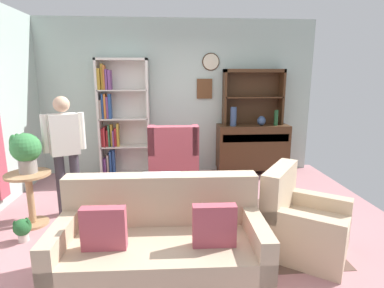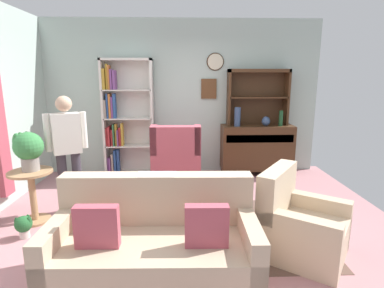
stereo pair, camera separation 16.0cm
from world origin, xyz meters
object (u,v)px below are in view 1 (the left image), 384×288
Objects in this scene: potted_plant_large at (25,150)px; book_stack at (174,192)px; bottle_wine at (276,118)px; couch_floral at (161,247)px; sideboard_hutch at (253,89)px; vase_tall at (233,117)px; armchair_floral at (302,225)px; sideboard at (252,147)px; potted_plant_small at (23,228)px; bookshelf at (119,119)px; person_reading at (65,148)px; plant_stand at (30,193)px; coffee_table at (170,201)px; vase_round at (261,121)px; wingback_chair at (174,164)px.

potted_plant_large is 1.84m from book_stack.
bottle_wine reaches higher than couch_floral.
couch_floral is at bearing -117.65° from sideboard_hutch.
potted_plant_large is (-1.62, 1.21, 0.64)m from couch_floral.
armchair_floral is (0.20, -2.58, -0.80)m from vase_tall.
armchair_floral is at bearing 13.50° from couch_floral.
sideboard_hutch is at bearing 30.41° from potted_plant_large.
sideboard is 3.91m from potted_plant_small.
bookshelf is at bearing 72.05° from potted_plant_small.
sideboard_hutch is at bearing 25.89° from vase_tall.
person_reading is at bearing -155.87° from bottle_wine.
bottle_wine is 2.75m from armchair_floral.
sideboard is at bearing 29.49° from plant_stand.
bottle_wine is 2.86m from coffee_table.
plant_stand is (-2.86, -1.76, -0.68)m from vase_tall.
bookshelf is 2.57m from vase_round.
sideboard_hutch reaches higher than vase_tall.
wingback_chair is (-1.87, -0.55, -0.67)m from bottle_wine.
plant_stand is 2.56× the size of potted_plant_small.
sideboard is 1.96× the size of plant_stand.
potted_plant_small is (-3.18, -2.35, -1.41)m from sideboard_hutch.
book_stack is at bearing 82.25° from couch_floral.
bookshelf is at bearing 112.29° from coffee_table.
wingback_chair is (-1.48, -0.75, -1.18)m from sideboard_hutch.
wingback_chair reaches higher than couch_floral.
person_reading is (-1.24, 1.46, 0.59)m from couch_floral.
couch_floral reaches higher than potted_plant_small.
vase_tall reaches higher than coffee_table.
armchair_floral is 5.20× the size of book_stack.
coffee_table reaches higher than potted_plant_small.
potted_plant_small is 1.72m from book_stack.
vase_tall is 3.65m from potted_plant_small.
couch_floral is 2.74× the size of plant_stand.
armchair_floral is at bearing -97.02° from vase_round.
vase_round is 2.63m from book_stack.
potted_plant_large is 1.85× the size of potted_plant_small.
armchair_floral is at bearing -94.08° from sideboard.
person_reading is 1.52m from coffee_table.
vase_round reaches higher than coffee_table.
couch_floral is at bearing -95.10° from coffee_table.
armchair_floral is (2.24, -2.75, -0.75)m from bookshelf.
vase_tall reaches higher than armchair_floral.
vase_tall is at bearing -168.37° from sideboard.
plant_stand is 0.48m from potted_plant_small.
vase_tall is 2.89m from person_reading.
person_reading is (-3.26, -1.46, -0.15)m from bottle_wine.
sideboard_hutch is 0.60m from vase_round.
bottle_wine is at bearing 16.41° from wingback_chair.
bookshelf is 6.20× the size of vase_tall.
vase_tall is (-0.39, -0.08, 0.58)m from sideboard.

